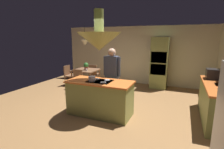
{
  "coord_description": "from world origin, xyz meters",
  "views": [
    {
      "loc": [
        1.98,
        -4.12,
        2.05
      ],
      "look_at": [
        0.1,
        0.4,
        1.0
      ],
      "focal_mm": 27.46,
      "sensor_mm": 36.0,
      "label": 1
    }
  ],
  "objects_px": {
    "kitchen_island": "(100,98)",
    "cooking_pot_on_cooktop": "(92,79)",
    "oven_tower": "(159,63)",
    "microwave_on_counter": "(215,74)",
    "chair_facing_island": "(77,79)",
    "person_at_island": "(112,73)",
    "chair_by_back_wall": "(94,73)",
    "chair_at_corner": "(69,74)",
    "canister_sugar": "(222,84)",
    "potted_plant_on_table": "(86,66)",
    "canister_flour": "(224,86)",
    "cup_on_table": "(87,70)",
    "dining_table": "(86,72)"
  },
  "relations": [
    {
      "from": "person_at_island",
      "to": "microwave_on_counter",
      "type": "height_order",
      "value": "person_at_island"
    },
    {
      "from": "cup_on_table",
      "to": "canister_sugar",
      "type": "bearing_deg",
      "value": -17.77
    },
    {
      "from": "cup_on_table",
      "to": "microwave_on_counter",
      "type": "height_order",
      "value": "microwave_on_counter"
    },
    {
      "from": "kitchen_island",
      "to": "chair_at_corner",
      "type": "relative_size",
      "value": 2.01
    },
    {
      "from": "kitchen_island",
      "to": "dining_table",
      "type": "relative_size",
      "value": 1.82
    },
    {
      "from": "chair_by_back_wall",
      "to": "cooking_pot_on_cooktop",
      "type": "distance_m",
      "value": 3.34
    },
    {
      "from": "kitchen_island",
      "to": "oven_tower",
      "type": "height_order",
      "value": "oven_tower"
    },
    {
      "from": "potted_plant_on_table",
      "to": "cup_on_table",
      "type": "relative_size",
      "value": 3.33
    },
    {
      "from": "kitchen_island",
      "to": "chair_at_corner",
      "type": "height_order",
      "value": "kitchen_island"
    },
    {
      "from": "chair_at_corner",
      "to": "canister_sugar",
      "type": "xyz_separation_m",
      "value": [
        5.4,
        -1.63,
        0.53
      ]
    },
    {
      "from": "chair_by_back_wall",
      "to": "chair_facing_island",
      "type": "bearing_deg",
      "value": 90.0
    },
    {
      "from": "chair_by_back_wall",
      "to": "chair_at_corner",
      "type": "relative_size",
      "value": 1.0
    },
    {
      "from": "dining_table",
      "to": "chair_at_corner",
      "type": "height_order",
      "value": "chair_at_corner"
    },
    {
      "from": "person_at_island",
      "to": "canister_sugar",
      "type": "bearing_deg",
      "value": -4.3
    },
    {
      "from": "person_at_island",
      "to": "chair_facing_island",
      "type": "distance_m",
      "value": 1.98
    },
    {
      "from": "chair_facing_island",
      "to": "chair_by_back_wall",
      "type": "bearing_deg",
      "value": 90.0
    },
    {
      "from": "kitchen_island",
      "to": "chair_by_back_wall",
      "type": "bearing_deg",
      "value": 121.34
    },
    {
      "from": "cooking_pot_on_cooktop",
      "to": "chair_facing_island",
      "type": "bearing_deg",
      "value": 135.04
    },
    {
      "from": "kitchen_island",
      "to": "potted_plant_on_table",
      "type": "height_order",
      "value": "potted_plant_on_table"
    },
    {
      "from": "canister_flour",
      "to": "person_at_island",
      "type": "bearing_deg",
      "value": 172.03
    },
    {
      "from": "chair_by_back_wall",
      "to": "chair_at_corner",
      "type": "xyz_separation_m",
      "value": [
        -0.86,
        -0.69,
        0.0
      ]
    },
    {
      "from": "potted_plant_on_table",
      "to": "canister_sugar",
      "type": "relative_size",
      "value": 1.54
    },
    {
      "from": "chair_by_back_wall",
      "to": "cup_on_table",
      "type": "distance_m",
      "value": 0.99
    },
    {
      "from": "oven_tower",
      "to": "cup_on_table",
      "type": "height_order",
      "value": "oven_tower"
    },
    {
      "from": "oven_tower",
      "to": "microwave_on_counter",
      "type": "bearing_deg",
      "value": -46.41
    },
    {
      "from": "kitchen_island",
      "to": "oven_tower",
      "type": "relative_size",
      "value": 0.84
    },
    {
      "from": "person_at_island",
      "to": "cooking_pot_on_cooktop",
      "type": "relative_size",
      "value": 9.75
    },
    {
      "from": "chair_facing_island",
      "to": "cooking_pot_on_cooktop",
      "type": "distance_m",
      "value": 2.24
    },
    {
      "from": "chair_at_corner",
      "to": "canister_flour",
      "type": "relative_size",
      "value": 4.56
    },
    {
      "from": "chair_facing_island",
      "to": "kitchen_island",
      "type": "bearing_deg",
      "value": -39.63
    },
    {
      "from": "chair_by_back_wall",
      "to": "chair_at_corner",
      "type": "distance_m",
      "value": 1.1
    },
    {
      "from": "cup_on_table",
      "to": "canister_flour",
      "type": "xyz_separation_m",
      "value": [
        4.36,
        -1.58,
        0.22
      ]
    },
    {
      "from": "oven_tower",
      "to": "chair_facing_island",
      "type": "height_order",
      "value": "oven_tower"
    },
    {
      "from": "kitchen_island",
      "to": "chair_by_back_wall",
      "type": "distance_m",
      "value": 3.27
    },
    {
      "from": "chair_at_corner",
      "to": "cup_on_table",
      "type": "bearing_deg",
      "value": -102.77
    },
    {
      "from": "potted_plant_on_table",
      "to": "microwave_on_counter",
      "type": "distance_m",
      "value": 4.55
    },
    {
      "from": "chair_by_back_wall",
      "to": "microwave_on_counter",
      "type": "bearing_deg",
      "value": 163.13
    },
    {
      "from": "canister_sugar",
      "to": "microwave_on_counter",
      "type": "xyz_separation_m",
      "value": [
        0.0,
        0.95,
        0.04
      ]
    },
    {
      "from": "kitchen_island",
      "to": "canister_sugar",
      "type": "xyz_separation_m",
      "value": [
        2.84,
        0.47,
        0.56
      ]
    },
    {
      "from": "kitchen_island",
      "to": "microwave_on_counter",
      "type": "height_order",
      "value": "microwave_on_counter"
    },
    {
      "from": "kitchen_island",
      "to": "chair_facing_island",
      "type": "xyz_separation_m",
      "value": [
        -1.7,
        1.41,
        0.03
      ]
    },
    {
      "from": "canister_flour",
      "to": "canister_sugar",
      "type": "height_order",
      "value": "canister_sugar"
    },
    {
      "from": "canister_sugar",
      "to": "microwave_on_counter",
      "type": "bearing_deg",
      "value": 90.0
    },
    {
      "from": "oven_tower",
      "to": "chair_at_corner",
      "type": "relative_size",
      "value": 2.39
    },
    {
      "from": "kitchen_island",
      "to": "cooking_pot_on_cooktop",
      "type": "height_order",
      "value": "cooking_pot_on_cooktop"
    },
    {
      "from": "oven_tower",
      "to": "microwave_on_counter",
      "type": "height_order",
      "value": "oven_tower"
    },
    {
      "from": "kitchen_island",
      "to": "dining_table",
      "type": "xyz_separation_m",
      "value": [
        -1.7,
        2.1,
        0.18
      ]
    },
    {
      "from": "oven_tower",
      "to": "canister_flour",
      "type": "bearing_deg",
      "value": -59.52
    },
    {
      "from": "chair_facing_island",
      "to": "potted_plant_on_table",
      "type": "height_order",
      "value": "potted_plant_on_table"
    },
    {
      "from": "person_at_island",
      "to": "chair_by_back_wall",
      "type": "relative_size",
      "value": 2.02
    }
  ]
}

